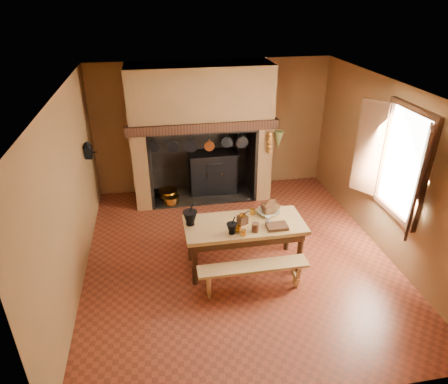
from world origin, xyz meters
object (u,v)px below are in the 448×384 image
work_table (244,230)px  coffee_grinder (242,219)px  mixing_bowl (269,212)px  wicker_basket (270,208)px  iron_range (213,172)px  bench_front (253,272)px

work_table → coffee_grinder: 0.21m
mixing_bowl → wicker_basket: 0.10m
work_table → mixing_bowl: size_ratio=5.32×
iron_range → wicker_basket: bearing=-76.8°
mixing_bowl → wicker_basket: (0.05, 0.09, 0.04)m
bench_front → wicker_basket: 1.14m
coffee_grinder → bench_front: bearing=-109.7°
coffee_grinder → mixing_bowl: bearing=-1.9°
iron_range → coffee_grinder: (0.05, -2.70, 0.40)m
coffee_grinder → mixing_bowl: 0.51m
iron_range → work_table: 2.71m
work_table → bench_front: 0.70m
iron_range → work_table: (0.09, -2.70, 0.20)m
wicker_basket → bench_front: bearing=-132.8°
wicker_basket → iron_range: bearing=89.3°
iron_range → mixing_bowl: 2.60m
iron_range → coffee_grinder: size_ratio=7.71×
coffee_grinder → wicker_basket: bearing=4.3°
iron_range → coffee_grinder: iron_range is taller
iron_range → mixing_bowl: size_ratio=4.56×
bench_front → mixing_bowl: mixing_bowl is taller
work_table → mixing_bowl: 0.51m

